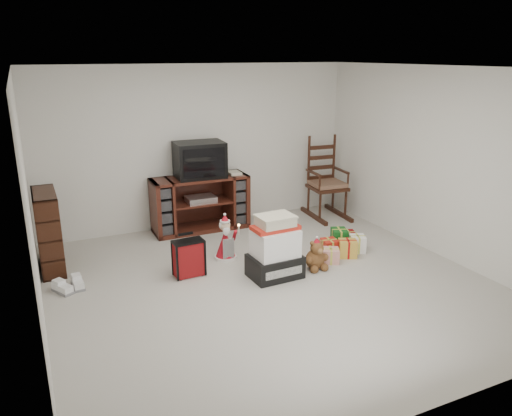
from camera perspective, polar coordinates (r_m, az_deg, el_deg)
The scene contains 13 objects.
room at distance 5.62m, azimuth 1.77°, elevation 2.87°, with size 5.01×5.01×2.51m.
tv_stand at distance 7.76m, azimuth -6.39°, elevation 0.54°, with size 1.48×0.54×0.84m.
bookshelf at distance 6.80m, azimuth -22.64°, elevation -2.60°, with size 0.28×0.83×1.01m.
rocking_chair at distance 8.45m, azimuth 7.89°, elevation 2.26°, with size 0.63×0.97×1.40m.
gift_pile at distance 6.10m, azimuth 2.19°, elevation -4.91°, with size 0.63×0.47×0.78m.
red_suitcase at distance 6.21m, azimuth -7.69°, elevation -5.70°, with size 0.36×0.20×0.54m.
stocking at distance 6.37m, azimuth 2.56°, elevation -4.24°, with size 0.29×0.12×0.62m, color #0C730E, non-canonical shape.
teddy_bear at distance 6.42m, azimuth 6.83°, elevation -5.52°, with size 0.26×0.23×0.38m.
santa_figurine at distance 6.91m, azimuth 1.79°, elevation -3.24°, with size 0.28×0.27×0.58m.
mrs_claus_figurine at distance 6.67m, azimuth -3.53°, elevation -3.88°, with size 0.30×0.29×0.62m.
sneaker_pair at distance 6.27m, azimuth -20.47°, elevation -8.35°, with size 0.37×0.31×0.10m.
gift_cluster at distance 7.03m, azimuth 9.84°, elevation -4.08°, with size 0.67×0.94×0.23m.
crt_television at distance 7.59m, azimuth -6.44°, elevation 5.51°, with size 0.76×0.57×0.54m.
Camera 1 is at (-2.46, -4.85, 2.65)m, focal length 35.00 mm.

